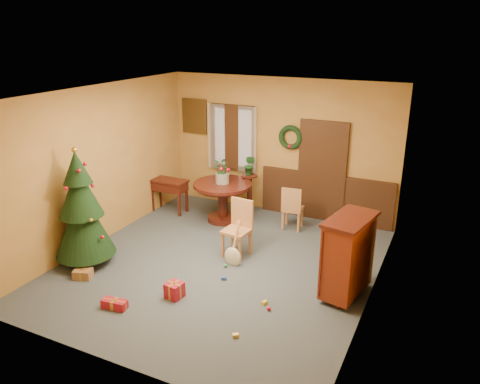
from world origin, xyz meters
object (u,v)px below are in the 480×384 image
Objects in this scene: christmas_tree at (82,210)px; sideboard at (348,254)px; writing_desk at (169,188)px; dining_table at (223,194)px; chair_near at (239,226)px.

sideboard is (4.26, 0.90, -0.29)m from christmas_tree.
sideboard is at bearing -21.68° from writing_desk.
dining_table is 2.96m from christmas_tree.
sideboard is at bearing 11.96° from christmas_tree.
christmas_tree is at bearing -146.89° from chair_near.
dining_table is 0.95× the size of sideboard.
christmas_tree is at bearing -115.42° from dining_table.
dining_table is at bearing 128.12° from chair_near.
christmas_tree is at bearing -168.04° from sideboard.
chair_near is 2.54m from writing_desk.
chair_near is at bearing -51.88° from dining_table.
writing_desk is (-1.30, -0.04, -0.03)m from dining_table.
dining_table is 0.59× the size of christmas_tree.
christmas_tree is (-2.21, -1.44, 0.43)m from chair_near.
christmas_tree reaches higher than chair_near.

